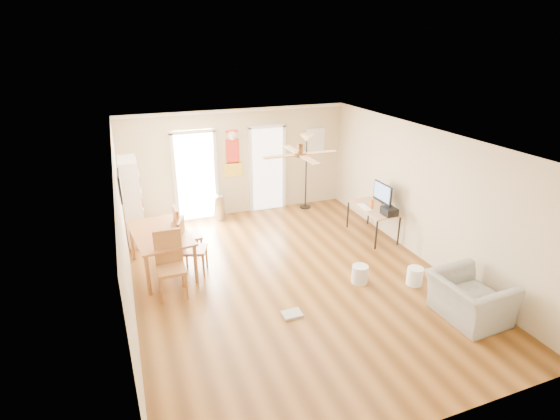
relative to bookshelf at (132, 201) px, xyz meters
name	(u,v)px	position (x,y,z in m)	size (l,w,h in m)	color
floor	(292,279)	(2.55, -2.71, -0.92)	(7.00, 7.00, 0.00)	brown
ceiling	(293,140)	(2.55, -2.71, 1.68)	(5.50, 7.00, 0.00)	silver
wall_back	(238,163)	(2.55, 0.79, 0.38)	(5.50, 0.04, 2.60)	beige
wall_front	(423,338)	(2.55, -6.21, 0.38)	(5.50, 0.04, 2.60)	beige
wall_left	(124,239)	(-0.20, -2.71, 0.38)	(0.04, 7.00, 2.60)	beige
wall_right	(423,195)	(5.30, -2.71, 0.38)	(0.04, 7.00, 2.60)	beige
crown_molding	(293,142)	(2.55, -2.71, 1.64)	(5.50, 7.00, 0.08)	white
kitchen_doorway	(196,177)	(1.50, 0.77, 0.13)	(0.90, 0.10, 2.10)	white
bathroom_doorway	(267,170)	(3.30, 0.77, 0.13)	(0.80, 0.10, 2.10)	white
wall_decal	(233,153)	(2.42, 0.77, 0.63)	(0.46, 0.03, 1.10)	red
ac_grille	(315,140)	(4.60, 0.76, 0.78)	(0.50, 0.04, 0.60)	white
framed_poster	(120,186)	(-0.18, -1.31, 0.78)	(0.04, 0.66, 0.48)	black
ceiling_fan	(300,154)	(2.55, -3.01, 1.51)	(1.24, 1.24, 0.20)	#593819
bookshelf	(132,201)	(0.00, 0.00, 0.00)	(0.37, 0.83, 1.84)	white
dining_table	(162,252)	(0.40, -1.53, -0.52)	(0.95, 1.59, 0.80)	#AA6436
dining_chair_right_a	(188,233)	(0.95, -1.24, -0.36)	(0.46, 0.46, 1.12)	#9C5A32
dining_chair_right_b	(194,247)	(0.95, -1.83, -0.38)	(0.44, 0.44, 1.08)	#AD7A37
dining_chair_near	(171,266)	(0.45, -2.46, -0.35)	(0.47, 0.47, 1.13)	#A77535
trash_can	(219,207)	(1.96, 0.53, -0.62)	(0.28, 0.28, 0.61)	#B6B6B8
torchiere_lamp	(306,172)	(4.24, 0.49, 0.05)	(0.36, 0.36, 1.93)	black
computer_desk	(372,222)	(4.93, -1.61, -0.58)	(0.64, 1.27, 0.68)	tan
imac	(382,197)	(5.02, -1.77, 0.06)	(0.09, 0.63, 0.59)	black
keyboard	(365,207)	(4.75, -1.55, -0.23)	(0.14, 0.44, 0.02)	white
printer	(389,211)	(5.00, -2.09, -0.16)	(0.27, 0.31, 0.16)	black
orange_bottle	(372,204)	(4.85, -1.66, -0.13)	(0.07, 0.07, 0.21)	#D55D12
wastebasket_a	(360,274)	(3.66, -3.24, -0.75)	(0.29, 0.29, 0.34)	silver
wastebasket_b	(415,276)	(4.55, -3.64, -0.76)	(0.28, 0.28, 0.33)	white
floor_cloth	(292,314)	(2.14, -3.73, -0.90)	(0.31, 0.24, 0.04)	#9A9B96
armchair	(469,298)	(4.70, -4.76, -0.57)	(1.09, 0.95, 0.71)	#969591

